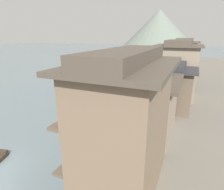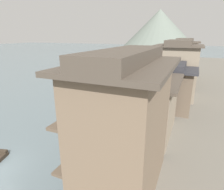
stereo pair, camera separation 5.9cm
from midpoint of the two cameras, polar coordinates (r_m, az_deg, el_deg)
The scene contains 14 objects.
riverbank_right at distance 38.87m, azimuth 26.48°, elevation 1.23°, with size 18.00×110.00×0.68m, color #6B665B.
boat_moored_nearest at distance 20.18m, azimuth -5.74°, elevation -11.94°, with size 1.45×3.62×0.52m.
boat_moored_second at distance 36.54m, azimuth 9.50°, elevation 1.65°, with size 1.53×3.75×0.49m.
boat_moored_third at distance 69.55m, azimuth 7.51°, elevation 9.31°, with size 5.19×2.74×0.44m.
boat_moored_far at distance 26.24m, azimuth 3.41°, elevation -4.66°, with size 2.36×5.85×0.48m.
boat_midriver_drifting at distance 59.49m, azimuth 15.16°, elevation 7.50°, with size 1.33×4.54×0.63m.
house_waterfront_nearest at distance 11.43m, azimuth 3.96°, elevation -9.13°, with size 5.21×8.00×8.74m.
house_waterfront_second at distance 19.00m, azimuth 11.96°, elevation -2.54°, with size 5.20×7.98×6.14m.
house_waterfront_tall at distance 25.54m, azimuth 16.87°, elevation 2.34°, with size 6.66×5.45×6.14m.
house_waterfront_narrow at distance 31.32m, azimuth 18.90°, elevation 7.29°, with size 7.05×7.19×8.74m.
house_waterfront_far at distance 39.04m, azimuth 18.50°, elevation 7.29°, with size 5.32×7.76×6.14m.
house_waterfront_end at distance 46.85m, azimuth 20.56°, elevation 10.29°, with size 6.77×7.54×8.74m.
stone_bridge at distance 79.24m, azimuth 14.03°, elevation 12.03°, with size 23.28×2.40×4.64m.
hill_far_west at distance 135.56m, azimuth 13.90°, elevation 18.44°, with size 52.65×52.65×25.98m, color slate.
Camera 1 is at (13.31, -7.54, 10.13)m, focal length 30.26 mm.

